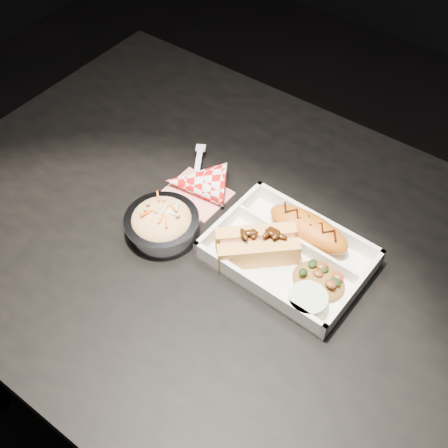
{
  "coord_description": "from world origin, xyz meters",
  "views": [
    {
      "loc": [
        0.32,
        -0.49,
        1.49
      ],
      "look_at": [
        -0.03,
        -0.02,
        0.81
      ],
      "focal_mm": 45.0,
      "sensor_mm": 36.0,
      "label": 1
    }
  ],
  "objects_px": {
    "food_tray": "(288,257)",
    "fried_pastry": "(308,229)",
    "foil_coleslaw_cup": "(162,222)",
    "napkin_fork": "(195,183)",
    "dining_table": "(244,277)",
    "hotdog": "(257,245)"
  },
  "relations": [
    {
      "from": "fried_pastry",
      "to": "hotdog",
      "type": "xyz_separation_m",
      "value": [
        -0.05,
        -0.08,
        0.0
      ]
    },
    {
      "from": "food_tray",
      "to": "fried_pastry",
      "type": "relative_size",
      "value": 1.73
    },
    {
      "from": "fried_pastry",
      "to": "foil_coleslaw_cup",
      "type": "xyz_separation_m",
      "value": [
        -0.2,
        -0.13,
        -0.0
      ]
    },
    {
      "from": "dining_table",
      "to": "food_tray",
      "type": "bearing_deg",
      "value": 13.52
    },
    {
      "from": "dining_table",
      "to": "food_tray",
      "type": "height_order",
      "value": "food_tray"
    },
    {
      "from": "food_tray",
      "to": "foil_coleslaw_cup",
      "type": "bearing_deg",
      "value": -156.77
    },
    {
      "from": "food_tray",
      "to": "napkin_fork",
      "type": "height_order",
      "value": "napkin_fork"
    },
    {
      "from": "fried_pastry",
      "to": "hotdog",
      "type": "bearing_deg",
      "value": -120.88
    },
    {
      "from": "hotdog",
      "to": "dining_table",
      "type": "bearing_deg",
      "value": 122.02
    },
    {
      "from": "food_tray",
      "to": "hotdog",
      "type": "bearing_deg",
      "value": -149.23
    },
    {
      "from": "foil_coleslaw_cup",
      "to": "napkin_fork",
      "type": "height_order",
      "value": "napkin_fork"
    },
    {
      "from": "hotdog",
      "to": "napkin_fork",
      "type": "distance_m",
      "value": 0.19
    },
    {
      "from": "foil_coleslaw_cup",
      "to": "napkin_fork",
      "type": "distance_m",
      "value": 0.12
    },
    {
      "from": "food_tray",
      "to": "napkin_fork",
      "type": "distance_m",
      "value": 0.23
    },
    {
      "from": "food_tray",
      "to": "foil_coleslaw_cup",
      "type": "distance_m",
      "value": 0.22
    },
    {
      "from": "dining_table",
      "to": "food_tray",
      "type": "relative_size",
      "value": 4.68
    },
    {
      "from": "hotdog",
      "to": "foil_coleslaw_cup",
      "type": "bearing_deg",
      "value": 156.05
    },
    {
      "from": "hotdog",
      "to": "napkin_fork",
      "type": "bearing_deg",
      "value": 117.89
    },
    {
      "from": "fried_pastry",
      "to": "napkin_fork",
      "type": "relative_size",
      "value": 0.93
    },
    {
      "from": "food_tray",
      "to": "fried_pastry",
      "type": "xyz_separation_m",
      "value": [
        0.0,
        0.06,
        0.02
      ]
    },
    {
      "from": "dining_table",
      "to": "hotdog",
      "type": "distance_m",
      "value": 0.13
    },
    {
      "from": "hotdog",
      "to": "napkin_fork",
      "type": "height_order",
      "value": "napkin_fork"
    }
  ]
}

